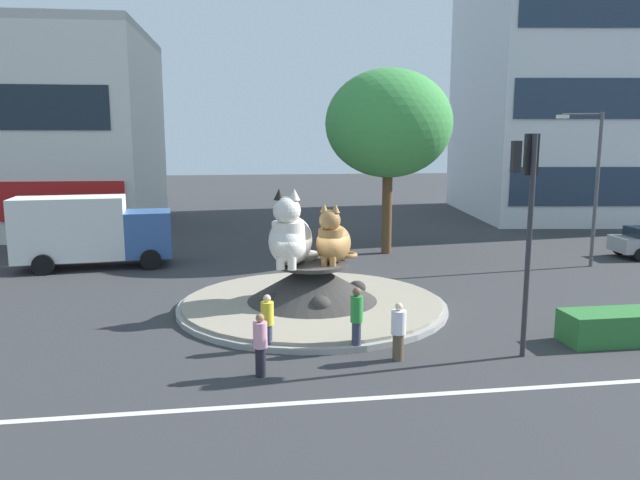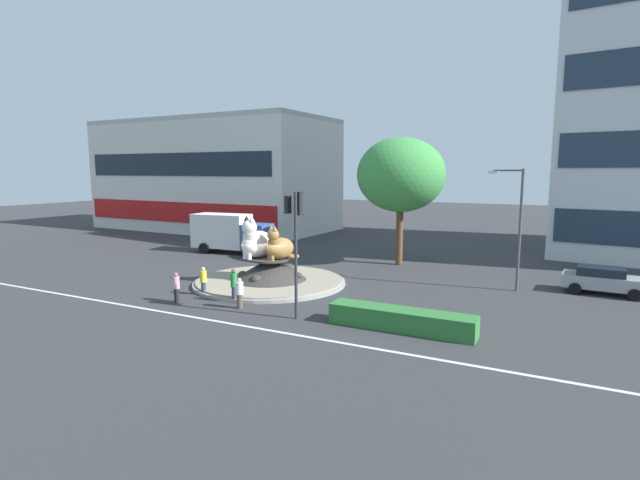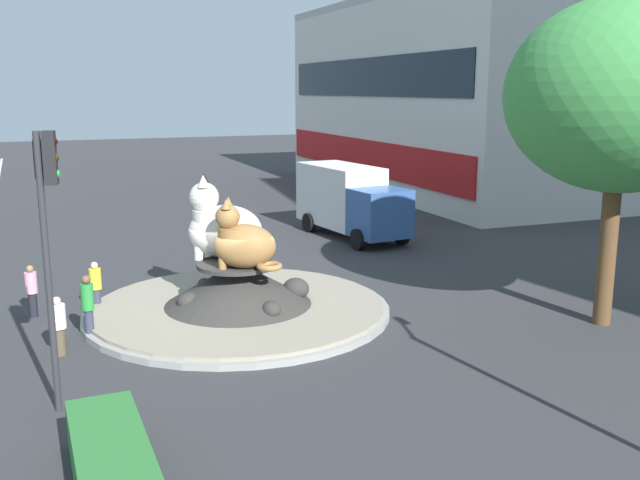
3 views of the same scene
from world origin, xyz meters
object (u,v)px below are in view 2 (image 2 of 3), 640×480
(broadleaf_tree_behind_island, at_px, (401,175))
(sedan_on_far_lane, at_px, (604,280))
(traffic_light_mast, at_px, (296,227))
(delivery_box_truck, at_px, (230,232))
(cat_statue_white, at_px, (256,242))
(streetlight_arm, at_px, (517,221))
(pedestrian_yellow_shirt, at_px, (203,280))
(pedestrian_green_shirt, at_px, (234,284))
(pedestrian_pink_shirt, at_px, (176,287))
(cat_statue_tabby, at_px, (279,247))
(shophouse_block, at_px, (215,175))
(pedestrian_white_shirt, at_px, (239,293))

(broadleaf_tree_behind_island, xyz_separation_m, sedan_on_far_lane, (12.73, -3.09, -5.65))
(traffic_light_mast, relative_size, delivery_box_truck, 0.85)
(cat_statue_white, relative_size, streetlight_arm, 0.38)
(delivery_box_truck, bearing_deg, streetlight_arm, -13.53)
(traffic_light_mast, height_order, streetlight_arm, streetlight_arm)
(pedestrian_yellow_shirt, xyz_separation_m, pedestrian_green_shirt, (2.38, -0.43, 0.13))
(pedestrian_pink_shirt, bearing_deg, cat_statue_tabby, 57.55)
(cat_statue_white, distance_m, traffic_light_mast, 7.73)
(pedestrian_pink_shirt, distance_m, sedan_on_far_lane, 23.17)
(shophouse_block, height_order, sedan_on_far_lane, shophouse_block)
(pedestrian_pink_shirt, distance_m, delivery_box_truck, 15.31)
(cat_statue_white, bearing_deg, pedestrian_green_shirt, 34.47)
(shophouse_block, relative_size, pedestrian_green_shirt, 15.37)
(cat_statue_white, xyz_separation_m, cat_statue_tabby, (1.47, 0.19, -0.20))
(traffic_light_mast, distance_m, broadleaf_tree_behind_island, 14.81)
(streetlight_arm, bearing_deg, pedestrian_pink_shirt, 48.90)
(pedestrian_yellow_shirt, height_order, pedestrian_pink_shirt, pedestrian_pink_shirt)
(shophouse_block, distance_m, streetlight_arm, 38.26)
(shophouse_block, distance_m, pedestrian_white_shirt, 35.40)
(pedestrian_white_shirt, distance_m, delivery_box_truck, 16.80)
(cat_statue_white, relative_size, pedestrian_white_shirt, 1.70)
(shophouse_block, xyz_separation_m, pedestrian_pink_shirt, (19.16, -27.12, -5.37))
(cat_statue_white, height_order, pedestrian_pink_shirt, cat_statue_white)
(cat_statue_white, distance_m, delivery_box_truck, 11.59)
(sedan_on_far_lane, bearing_deg, cat_statue_tabby, -155.98)
(traffic_light_mast, xyz_separation_m, broadleaf_tree_behind_island, (0.22, 14.64, 2.22))
(cat_statue_tabby, bearing_deg, pedestrian_yellow_shirt, -7.55)
(broadleaf_tree_behind_island, xyz_separation_m, pedestrian_green_shirt, (-4.45, -13.71, -5.50))
(cat_statue_white, xyz_separation_m, shophouse_block, (-20.44, 21.66, 3.68))
(streetlight_arm, distance_m, pedestrian_pink_shirt, 18.89)
(delivery_box_truck, bearing_deg, pedestrian_pink_shirt, -69.00)
(pedestrian_green_shirt, distance_m, sedan_on_far_lane, 20.20)
(cat_statue_tabby, relative_size, traffic_light_mast, 0.36)
(traffic_light_mast, xyz_separation_m, delivery_box_truck, (-13.77, 13.22, -2.53))
(cat_statue_white, bearing_deg, pedestrian_yellow_shirt, 0.69)
(cat_statue_tabby, height_order, pedestrian_green_shirt, cat_statue_tabby)
(cat_statue_white, relative_size, pedestrian_yellow_shirt, 1.67)
(cat_statue_tabby, distance_m, traffic_light_mast, 6.93)
(traffic_light_mast, xyz_separation_m, streetlight_arm, (8.40, 10.20, -0.24))
(cat_statue_tabby, xyz_separation_m, streetlight_arm, (12.54, 4.98, 1.68))
(sedan_on_far_lane, height_order, delivery_box_truck, delivery_box_truck)
(traffic_light_mast, height_order, sedan_on_far_lane, traffic_light_mast)
(pedestrian_green_shirt, xyz_separation_m, delivery_box_truck, (-9.54, 12.29, 0.75))
(delivery_box_truck, bearing_deg, shophouse_block, 126.56)
(cat_statue_white, bearing_deg, pedestrian_pink_shirt, 2.77)
(pedestrian_white_shirt, height_order, pedestrian_green_shirt, pedestrian_green_shirt)
(pedestrian_green_shirt, distance_m, delivery_box_truck, 15.58)
(cat_statue_tabby, relative_size, pedestrian_pink_shirt, 1.33)
(broadleaf_tree_behind_island, distance_m, streetlight_arm, 9.62)
(cat_statue_tabby, distance_m, shophouse_block, 30.92)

